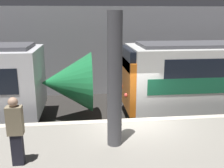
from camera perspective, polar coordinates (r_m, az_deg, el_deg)
ground_plane at (r=10.10m, az=4.31°, el=-13.08°), size 120.00×120.00×0.00m
platform at (r=8.15m, az=7.07°, el=-16.25°), size 40.00×3.97×1.07m
station_rear_barrier at (r=15.69m, az=-0.06°, el=7.10°), size 50.00×0.15×5.18m
support_pillar_near at (r=7.19m, az=0.57°, el=0.56°), size 0.41×0.41×3.78m
person_waiting at (r=6.92m, az=-20.23°, el=-9.29°), size 0.38×0.24×1.78m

